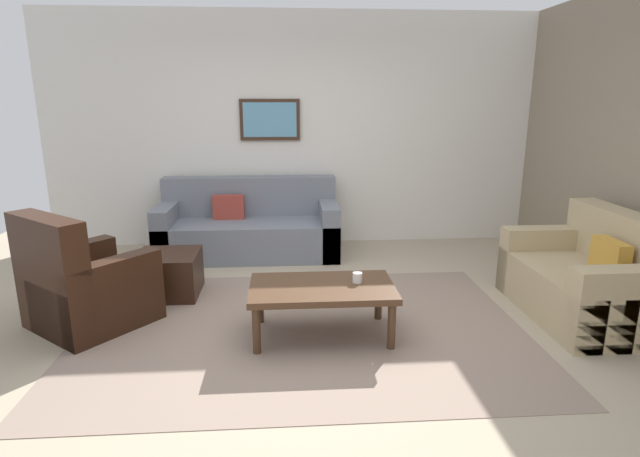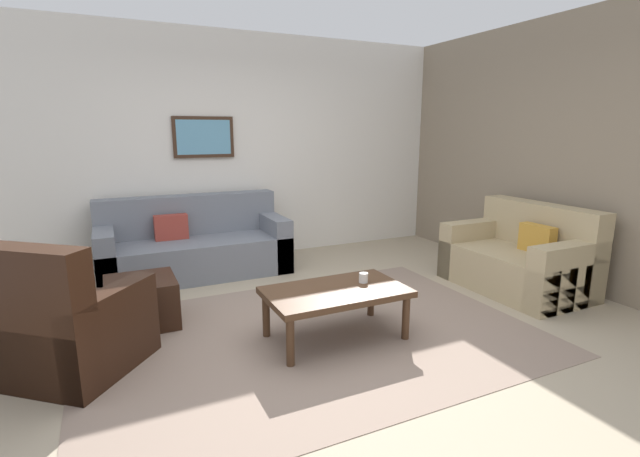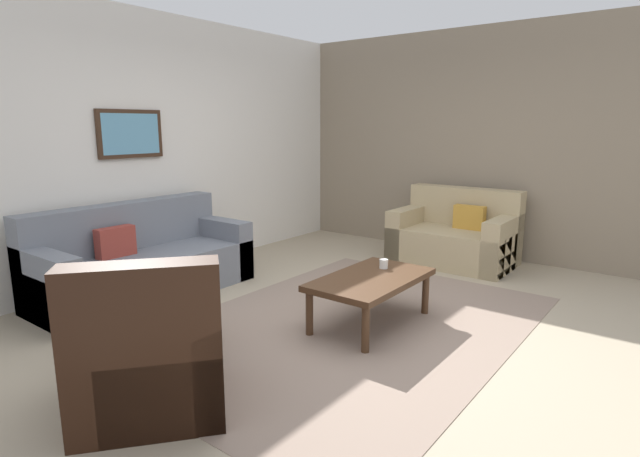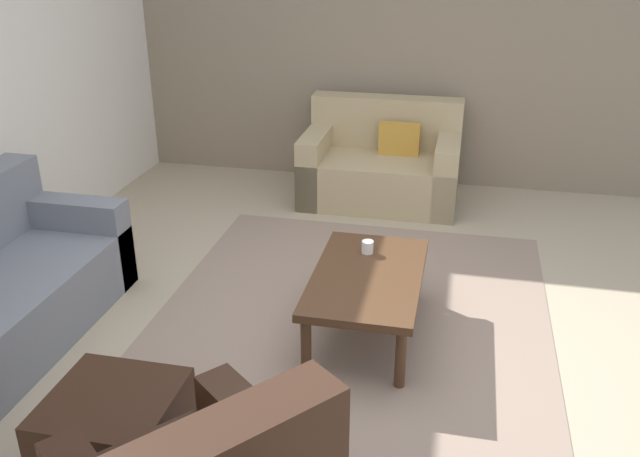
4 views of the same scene
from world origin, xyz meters
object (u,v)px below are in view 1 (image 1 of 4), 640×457
Objects in this scene: couch_main at (250,228)px; coffee_table at (322,292)px; ottoman at (169,274)px; framed_artwork at (270,120)px; cup at (357,278)px; armchair_leather at (83,290)px; couch_loveseat at (593,282)px.

coffee_table is (0.70, -2.22, 0.06)m from couch_main.
couch_main is 3.67× the size of ottoman.
ottoman is 2.35m from framed_artwork.
cup is 0.11× the size of framed_artwork.
framed_artwork is (0.93, 1.69, 1.34)m from ottoman.
cup is (2.17, -0.26, 0.14)m from armchair_leather.
armchair_leather is 2.01× the size of ottoman.
coffee_table reaches higher than ottoman.
couch_loveseat reaches higher than coffee_table.
couch_main is 1.33m from framed_artwork.
ottoman is at bearing -118.86° from framed_artwork.
framed_artwork reaches higher than couch_loveseat.
cup reaches higher than coffee_table.
couch_loveseat is 3.74m from ottoman.
couch_main is 1.45m from ottoman.
ottoman is at bearing 168.87° from couch_loveseat.
ottoman is 1.89m from cup.
framed_artwork is at bearing 99.44° from coffee_table.
couch_main is 1.87× the size of coffee_table.
coffee_table is (1.90, -0.30, 0.05)m from armchair_leather.
ottoman is (-3.67, 0.72, -0.10)m from couch_loveseat.
coffee_table is 1.53× the size of framed_artwork.
couch_main reaches higher than cup.
ottoman is 0.51× the size of coffee_table.
couch_main is 2.27m from armchair_leather.
couch_loveseat is at bearing 5.33° from coffee_table.
couch_main is 3.61m from couch_loveseat.
framed_artwork reaches higher than cup.
framed_artwork reaches higher than ottoman.
coffee_table is (1.37, -0.94, 0.16)m from ottoman.
couch_main is at bearing 62.47° from ottoman.
couch_loveseat is (3.00, -2.01, 0.00)m from couch_main.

